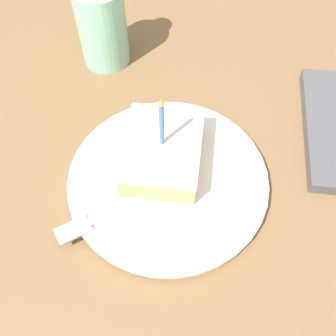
{
  "coord_description": "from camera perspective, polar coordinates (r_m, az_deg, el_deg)",
  "views": [
    {
      "loc": [
        -0.02,
        0.27,
        0.49
      ],
      "look_at": [
        0.02,
        -0.01,
        0.04
      ],
      "focal_mm": 42.0,
      "sensor_mm": 36.0,
      "label": 1
    }
  ],
  "objects": [
    {
      "name": "ground_plane",
      "position": [
        0.58,
        1.48,
        -4.14
      ],
      "size": [
        2.4,
        2.4,
        0.04
      ],
      "color": "brown",
      "rests_on": "ground"
    },
    {
      "name": "plate",
      "position": [
        0.56,
        0.0,
        -1.75
      ],
      "size": [
        0.28,
        0.28,
        0.02
      ],
      "color": "white",
      "rests_on": "ground_plane"
    },
    {
      "name": "cake_slice",
      "position": [
        0.54,
        -0.84,
        2.28
      ],
      "size": [
        0.1,
        0.13,
        0.13
      ],
      "color": "tan",
      "rests_on": "plate"
    },
    {
      "name": "fork",
      "position": [
        0.53,
        -7.47,
        -5.9
      ],
      "size": [
        0.17,
        0.13,
        0.0
      ],
      "color": "#B2B2B7",
      "rests_on": "plate"
    },
    {
      "name": "bottle",
      "position": [
        0.69,
        -9.6,
        20.08
      ],
      "size": [
        0.08,
        0.08,
        0.19
      ],
      "color": "#8CD1B2",
      "rests_on": "ground_plane"
    }
  ]
}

